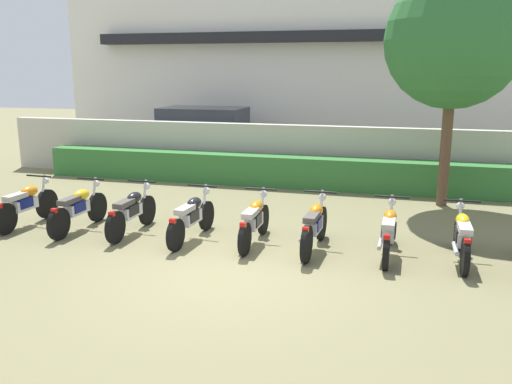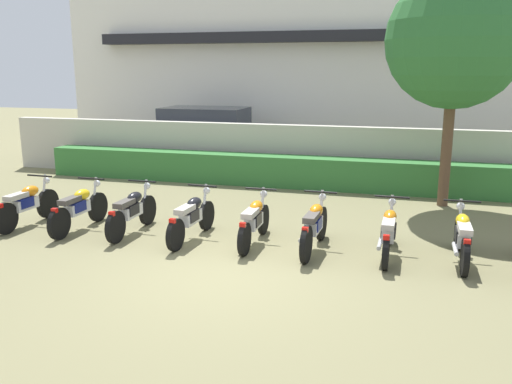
{
  "view_description": "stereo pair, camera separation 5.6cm",
  "coord_description": "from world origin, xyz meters",
  "px_view_note": "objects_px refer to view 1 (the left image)",
  "views": [
    {
      "loc": [
        2.59,
        -7.54,
        3.14
      ],
      "look_at": [
        0.0,
        1.8,
        0.92
      ],
      "focal_mm": 37.91,
      "sensor_mm": 36.0,
      "label": 1
    },
    {
      "loc": [
        2.65,
        -7.52,
        3.14
      ],
      "look_at": [
        0.0,
        1.8,
        0.92
      ],
      "focal_mm": 37.91,
      "sensor_mm": 36.0,
      "label": 2
    }
  ],
  "objects_px": {
    "parked_car": "(208,137)",
    "motorcycle_in_row_1": "(78,208)",
    "motorcycle_in_row_2": "(131,211)",
    "motorcycle_in_row_5": "(314,225)",
    "motorcycle_in_row_3": "(191,217)",
    "motorcycle_in_row_4": "(254,221)",
    "tree_near_inspector": "(454,40)",
    "motorcycle_in_row_6": "(389,231)",
    "motorcycle_in_row_0": "(26,204)",
    "motorcycle_in_row_7": "(462,236)"
  },
  "relations": [
    {
      "from": "tree_near_inspector",
      "to": "motorcycle_in_row_7",
      "type": "relative_size",
      "value": 2.87
    },
    {
      "from": "motorcycle_in_row_1",
      "to": "motorcycle_in_row_3",
      "type": "distance_m",
      "value": 2.39
    },
    {
      "from": "motorcycle_in_row_7",
      "to": "parked_car",
      "type": "bearing_deg",
      "value": 43.48
    },
    {
      "from": "motorcycle_in_row_3",
      "to": "motorcycle_in_row_4",
      "type": "height_order",
      "value": "motorcycle_in_row_3"
    },
    {
      "from": "motorcycle_in_row_1",
      "to": "motorcycle_in_row_2",
      "type": "bearing_deg",
      "value": -85.23
    },
    {
      "from": "motorcycle_in_row_2",
      "to": "tree_near_inspector",
      "type": "bearing_deg",
      "value": -56.06
    },
    {
      "from": "motorcycle_in_row_0",
      "to": "motorcycle_in_row_4",
      "type": "distance_m",
      "value": 4.78
    },
    {
      "from": "motorcycle_in_row_0",
      "to": "motorcycle_in_row_7",
      "type": "bearing_deg",
      "value": -87.0
    },
    {
      "from": "motorcycle_in_row_2",
      "to": "motorcycle_in_row_4",
      "type": "xyz_separation_m",
      "value": [
        2.46,
        0.02,
        -0.01
      ]
    },
    {
      "from": "tree_near_inspector",
      "to": "motorcycle_in_row_4",
      "type": "bearing_deg",
      "value": -131.31
    },
    {
      "from": "motorcycle_in_row_4",
      "to": "motorcycle_in_row_6",
      "type": "relative_size",
      "value": 0.97
    },
    {
      "from": "parked_car",
      "to": "tree_near_inspector",
      "type": "height_order",
      "value": "tree_near_inspector"
    },
    {
      "from": "motorcycle_in_row_4",
      "to": "motorcycle_in_row_5",
      "type": "relative_size",
      "value": 0.96
    },
    {
      "from": "parked_car",
      "to": "motorcycle_in_row_5",
      "type": "xyz_separation_m",
      "value": [
        4.83,
        -7.66,
        -0.48
      ]
    },
    {
      "from": "parked_car",
      "to": "motorcycle_in_row_4",
      "type": "relative_size",
      "value": 2.43
    },
    {
      "from": "motorcycle_in_row_0",
      "to": "motorcycle_in_row_3",
      "type": "bearing_deg",
      "value": -87.06
    },
    {
      "from": "tree_near_inspector",
      "to": "motorcycle_in_row_6",
      "type": "relative_size",
      "value": 2.75
    },
    {
      "from": "motorcycle_in_row_0",
      "to": "motorcycle_in_row_1",
      "type": "height_order",
      "value": "motorcycle_in_row_0"
    },
    {
      "from": "motorcycle_in_row_1",
      "to": "motorcycle_in_row_3",
      "type": "bearing_deg",
      "value": -88.65
    },
    {
      "from": "tree_near_inspector",
      "to": "motorcycle_in_row_6",
      "type": "height_order",
      "value": "tree_near_inspector"
    },
    {
      "from": "motorcycle_in_row_6",
      "to": "motorcycle_in_row_7",
      "type": "xyz_separation_m",
      "value": [
        1.17,
        0.01,
        0.01
      ]
    },
    {
      "from": "tree_near_inspector",
      "to": "motorcycle_in_row_1",
      "type": "xyz_separation_m",
      "value": [
        -7.04,
        -4.04,
        -3.29
      ]
    },
    {
      "from": "motorcycle_in_row_2",
      "to": "motorcycle_in_row_5",
      "type": "relative_size",
      "value": 0.97
    },
    {
      "from": "motorcycle_in_row_2",
      "to": "motorcycle_in_row_4",
      "type": "relative_size",
      "value": 1.01
    },
    {
      "from": "motorcycle_in_row_1",
      "to": "motorcycle_in_row_4",
      "type": "xyz_separation_m",
      "value": [
        3.58,
        0.1,
        -0.01
      ]
    },
    {
      "from": "parked_car",
      "to": "motorcycle_in_row_7",
      "type": "bearing_deg",
      "value": -46.55
    },
    {
      "from": "motorcycle_in_row_6",
      "to": "motorcycle_in_row_4",
      "type": "bearing_deg",
      "value": 90.74
    },
    {
      "from": "parked_car",
      "to": "motorcycle_in_row_1",
      "type": "bearing_deg",
      "value": -89.3
    },
    {
      "from": "tree_near_inspector",
      "to": "motorcycle_in_row_0",
      "type": "height_order",
      "value": "tree_near_inspector"
    },
    {
      "from": "parked_car",
      "to": "motorcycle_in_row_2",
      "type": "distance_m",
      "value": 7.74
    },
    {
      "from": "motorcycle_in_row_0",
      "to": "motorcycle_in_row_5",
      "type": "relative_size",
      "value": 0.97
    },
    {
      "from": "motorcycle_in_row_6",
      "to": "motorcycle_in_row_0",
      "type": "bearing_deg",
      "value": 91.92
    },
    {
      "from": "parked_car",
      "to": "motorcycle_in_row_5",
      "type": "height_order",
      "value": "parked_car"
    },
    {
      "from": "motorcycle_in_row_0",
      "to": "motorcycle_in_row_3",
      "type": "relative_size",
      "value": 0.97
    },
    {
      "from": "motorcycle_in_row_5",
      "to": "motorcycle_in_row_2",
      "type": "bearing_deg",
      "value": 91.48
    },
    {
      "from": "motorcycle_in_row_0",
      "to": "motorcycle_in_row_5",
      "type": "height_order",
      "value": "motorcycle_in_row_5"
    },
    {
      "from": "motorcycle_in_row_5",
      "to": "motorcycle_in_row_6",
      "type": "height_order",
      "value": "motorcycle_in_row_5"
    },
    {
      "from": "parked_car",
      "to": "motorcycle_in_row_1",
      "type": "distance_m",
      "value": 7.71
    },
    {
      "from": "motorcycle_in_row_5",
      "to": "motorcycle_in_row_7",
      "type": "distance_m",
      "value": 2.44
    },
    {
      "from": "motorcycle_in_row_2",
      "to": "motorcycle_in_row_3",
      "type": "xyz_separation_m",
      "value": [
        1.27,
        -0.05,
        -0.01
      ]
    },
    {
      "from": "motorcycle_in_row_0",
      "to": "motorcycle_in_row_6",
      "type": "relative_size",
      "value": 0.97
    },
    {
      "from": "motorcycle_in_row_1",
      "to": "motorcycle_in_row_2",
      "type": "xyz_separation_m",
      "value": [
        1.12,
        0.08,
        -0.0
      ]
    },
    {
      "from": "parked_car",
      "to": "motorcycle_in_row_0",
      "type": "relative_size",
      "value": 2.41
    },
    {
      "from": "parked_car",
      "to": "motorcycle_in_row_3",
      "type": "height_order",
      "value": "parked_car"
    },
    {
      "from": "tree_near_inspector",
      "to": "motorcycle_in_row_6",
      "type": "xyz_separation_m",
      "value": [
        -1.08,
        -3.95,
        -3.3
      ]
    },
    {
      "from": "motorcycle_in_row_2",
      "to": "motorcycle_in_row_5",
      "type": "distance_m",
      "value": 3.57
    },
    {
      "from": "motorcycle_in_row_3",
      "to": "motorcycle_in_row_2",
      "type": "bearing_deg",
      "value": 90.45
    },
    {
      "from": "motorcycle_in_row_0",
      "to": "motorcycle_in_row_3",
      "type": "height_order",
      "value": "motorcycle_in_row_0"
    },
    {
      "from": "motorcycle_in_row_5",
      "to": "parked_car",
      "type": "bearing_deg",
      "value": 34.39
    },
    {
      "from": "motorcycle_in_row_4",
      "to": "motorcycle_in_row_5",
      "type": "bearing_deg",
      "value": -93.69
    }
  ]
}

